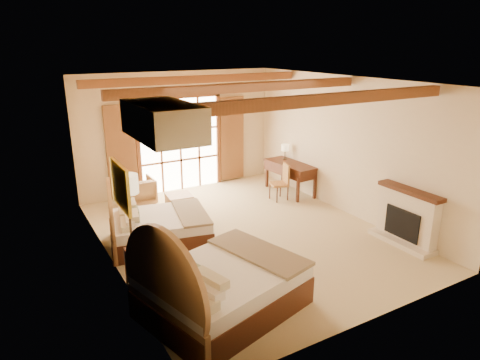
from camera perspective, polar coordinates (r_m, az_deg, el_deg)
floor at (r=9.22m, az=0.58°, el=-7.17°), size 7.00×7.00×0.00m
wall_back at (r=11.73m, az=-8.16°, el=6.37°), size 5.50×0.00×5.50m
wall_left at (r=7.69m, az=-17.31°, el=-0.36°), size 0.00×7.00×7.00m
wall_right at (r=10.29m, az=13.96°, el=4.42°), size 0.00×7.00×7.00m
ceiling at (r=8.38m, az=0.65°, el=13.07°), size 7.00×7.00×0.00m
ceiling_beams at (r=8.39m, az=0.65°, el=12.25°), size 5.39×4.60×0.18m
french_doors at (r=11.75m, az=-7.98°, el=4.65°), size 3.95×0.08×2.60m
fireplace at (r=9.24m, az=21.30°, el=-4.96°), size 0.46×1.40×1.16m
painting at (r=6.96m, az=-15.62°, el=-0.81°), size 0.06×0.95×0.75m
canopy_valance at (r=5.59m, az=-10.27°, el=7.80°), size 0.70×1.40×0.45m
bed_near at (r=6.55m, az=-3.52°, el=-13.96°), size 2.67×2.23×1.49m
bed_far at (r=8.78m, az=-11.56°, el=-6.12°), size 2.21×1.82×1.27m
nightstand at (r=7.41m, az=-12.51°, el=-11.43°), size 0.56×0.56×0.66m
floor_lamp at (r=7.45m, az=-14.77°, el=-1.34°), size 0.38×0.38×1.79m
armchair at (r=11.02m, az=-13.35°, el=-1.47°), size 0.73×0.76×0.69m
ottoman at (r=10.43m, az=-8.08°, el=-3.04°), size 0.64×0.64×0.42m
desk at (r=11.62m, az=6.70°, el=0.43°), size 0.77×1.58×0.83m
desk_chair at (r=11.12m, az=5.30°, el=-1.14°), size 0.53×0.52×0.95m
desk_lamp at (r=11.82m, az=6.04°, el=4.26°), size 0.21×0.21×0.41m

